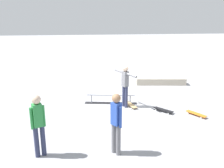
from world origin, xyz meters
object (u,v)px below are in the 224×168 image
at_px(skate_ledge, 161,81).
at_px(bystander_blue_shirt, 116,121).
at_px(grind_rail, 111,100).
at_px(loose_skateboard_orange, 196,114).
at_px(loose_skateboard_black, 164,110).
at_px(skater_main, 125,83).
at_px(skateboard_main, 131,105).
at_px(bystander_green_shirt, 38,123).

bearing_deg(skate_ledge, bystander_blue_shirt, 63.71).
height_order(grind_rail, loose_skateboard_orange, grind_rail).
bearing_deg(loose_skateboard_black, skater_main, 21.80).
bearing_deg(bystander_blue_shirt, loose_skateboard_orange, 85.12).
distance_m(skateboard_main, loose_skateboard_black, 1.35).
bearing_deg(bystander_blue_shirt, skate_ledge, 114.69).
height_order(grind_rail, loose_skateboard_black, grind_rail).
xyz_separation_m(skate_ledge, skateboard_main, (2.11, 2.93, -0.10)).
relative_size(skate_ledge, loose_skateboard_black, 3.57).
bearing_deg(bystander_green_shirt, skate_ledge, -154.92).
bearing_deg(bystander_green_shirt, grind_rail, -146.54).
bearing_deg(loose_skateboard_orange, skater_main, -148.95).
bearing_deg(skater_main, bystander_blue_shirt, -40.50).
bearing_deg(skateboard_main, grind_rail, -137.12).
height_order(skater_main, skateboard_main, skater_main).
xyz_separation_m(skateboard_main, bystander_blue_shirt, (1.00, 3.37, 0.91)).
bearing_deg(grind_rail, bystander_green_shirt, 66.94).
distance_m(skate_ledge, loose_skateboard_black, 3.73).
xyz_separation_m(grind_rail, bystander_blue_shirt, (0.22, 3.80, 0.81)).
height_order(grind_rail, skateboard_main, grind_rail).
bearing_deg(bystander_blue_shirt, loose_skateboard_black, 102.19).
xyz_separation_m(skate_ledge, bystander_green_shirt, (5.15, 6.21, 0.81)).
relative_size(skater_main, bystander_green_shirt, 0.99).
relative_size(grind_rail, skate_ledge, 0.86).
xyz_separation_m(skater_main, loose_skateboard_orange, (-2.52, 1.15, -0.93)).
height_order(bystander_blue_shirt, loose_skateboard_black, bystander_blue_shirt).
distance_m(bystander_green_shirt, bystander_blue_shirt, 2.04).
distance_m(grind_rail, skate_ledge, 3.82).
bearing_deg(bystander_green_shirt, loose_skateboard_orange, 176.62).
xyz_separation_m(bystander_green_shirt, loose_skateboard_orange, (-5.31, -2.13, -0.91)).
bearing_deg(grind_rail, skate_ledge, -130.99).
height_order(skateboard_main, loose_skateboard_black, same).
bearing_deg(bystander_green_shirt, loose_skateboard_black, -173.43).
relative_size(skate_ledge, bystander_green_shirt, 1.48).
xyz_separation_m(loose_skateboard_black, loose_skateboard_orange, (-1.10, 0.48, 0.00)).
bearing_deg(skate_ledge, skater_main, 51.16).
bearing_deg(loose_skateboard_orange, loose_skateboard_black, -147.81).
xyz_separation_m(skater_main, bystander_green_shirt, (2.79, 3.28, -0.02)).
bearing_deg(loose_skateboard_orange, bystander_blue_shirt, -90.26).
bearing_deg(skater_main, skate_ledge, 113.24).
distance_m(skate_ledge, skateboard_main, 3.62).
height_order(bystander_blue_shirt, loose_skateboard_orange, bystander_blue_shirt).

